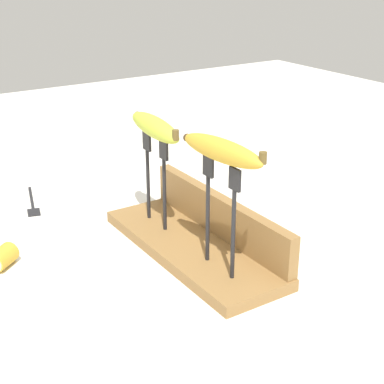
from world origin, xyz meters
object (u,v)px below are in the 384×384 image
banana_raised_right (222,150)px  fork_fallen_far (33,204)px  fork_stand_left (156,172)px  banana_raised_left (155,127)px  banana_chunk_near (2,258)px  fork_stand_right (220,207)px

banana_raised_right → fork_fallen_far: banana_raised_right is taller
banana_raised_right → fork_fallen_far: size_ratio=1.10×
banana_raised_right → fork_fallen_far: 0.55m
fork_stand_left → fork_fallen_far: fork_stand_left is taller
fork_stand_left → banana_raised_left: size_ratio=0.90×
banana_raised_left → fork_fallen_far: size_ratio=1.19×
banana_raised_right → fork_fallen_far: bearing=-161.2°
fork_fallen_far → banana_chunk_near: 0.27m
banana_raised_left → banana_chunk_near: size_ratio=3.15×
fork_stand_right → banana_chunk_near: fork_stand_right is taller
fork_fallen_far → fork_stand_right: bearing=18.8°
banana_raised_right → banana_chunk_near: size_ratio=2.91×
banana_raised_left → banana_raised_right: bearing=-0.0°
fork_stand_left → fork_fallen_far: 0.34m
fork_stand_right → fork_stand_left: bearing=180.0°
fork_stand_right → banana_chunk_near: size_ratio=3.04×
banana_raised_left → banana_chunk_near: banana_raised_left is taller
fork_stand_right → fork_fallen_far: fork_stand_right is taller
banana_raised_right → banana_chunk_near: bearing=-129.3°
fork_fallen_far → banana_raised_right: bearing=18.8°
banana_raised_left → banana_chunk_near: (-0.03, -0.30, -0.20)m
fork_fallen_far → banana_raised_left: bearing=31.4°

